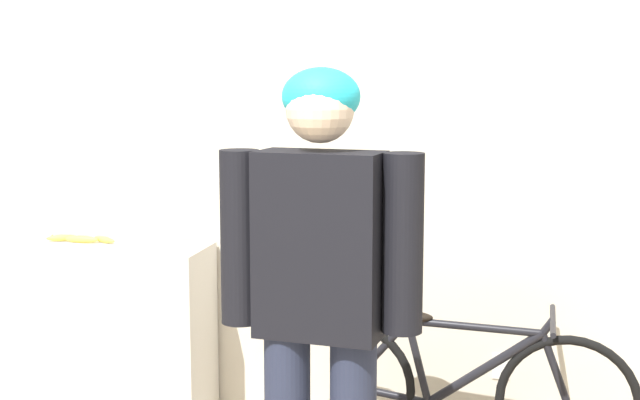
{
  "coord_description": "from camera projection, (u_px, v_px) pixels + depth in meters",
  "views": [
    {
      "loc": [
        0.54,
        -1.82,
        1.7
      ],
      "look_at": [
        -0.05,
        1.01,
        1.29
      ],
      "focal_mm": 50.0,
      "sensor_mm": 36.0,
      "label": 1
    }
  ],
  "objects": [
    {
      "name": "bicycle",
      "position": [
        454.0,
        389.0,
        3.89
      ],
      "size": [
        1.57,
        0.46,
        0.68
      ],
      "rotation": [
        0.0,
        0.0,
        -0.04
      ],
      "color": "black",
      "rests_on": "ground_plane"
    },
    {
      "name": "banana",
      "position": [
        81.0,
        239.0,
        4.3
      ],
      "size": [
        0.37,
        0.09,
        0.04
      ],
      "color": "#EAD64C",
      "rests_on": "side_shelf"
    },
    {
      "name": "side_shelf",
      "position": [
        99.0,
        335.0,
        4.3
      ],
      "size": [
        1.07,
        0.39,
        0.89
      ],
      "color": "beige",
      "rests_on": "ground_plane"
    },
    {
      "name": "person",
      "position": [
        320.0,
        285.0,
        2.97
      ],
      "size": [
        0.68,
        0.26,
        1.72
      ],
      "rotation": [
        0.0,
        0.0,
        -0.12
      ],
      "color": "#23283D",
      "rests_on": "ground_plane"
    },
    {
      "name": "wall_back",
      "position": [
        387.0,
        160.0,
        4.15
      ],
      "size": [
        8.0,
        0.07,
        2.6
      ],
      "color": "beige",
      "rests_on": "ground_plane"
    }
  ]
}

